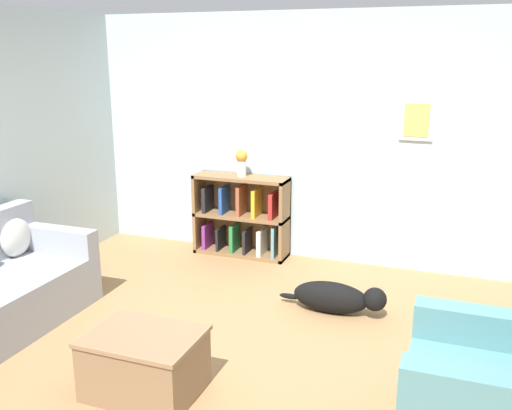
# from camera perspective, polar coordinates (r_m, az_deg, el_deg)

# --- Properties ---
(ground_plane) EXTENTS (14.00, 14.00, 0.00)m
(ground_plane) POSITION_cam_1_polar(r_m,az_deg,el_deg) (4.43, -1.87, -14.51)
(ground_plane) COLOR #997047
(wall_back) EXTENTS (5.60, 0.13, 2.60)m
(wall_back) POSITION_cam_1_polar(r_m,az_deg,el_deg) (6.06, 6.21, 6.54)
(wall_back) COLOR silver
(wall_back) RESTS_ON ground_plane
(bookshelf) EXTENTS (1.05, 0.32, 0.89)m
(bookshelf) POSITION_cam_1_polar(r_m,az_deg,el_deg) (6.29, -1.39, -1.20)
(bookshelf) COLOR olive
(bookshelf) RESTS_ON ground_plane
(recliner_chair) EXTENTS (1.03, 0.96, 0.99)m
(recliner_chair) POSITION_cam_1_polar(r_m,az_deg,el_deg) (3.65, 24.23, -16.83)
(recliner_chair) COLOR slate
(recliner_chair) RESTS_ON ground_plane
(coffee_table) EXTENTS (0.73, 0.56, 0.42)m
(coffee_table) POSITION_cam_1_polar(r_m,az_deg,el_deg) (3.94, -11.09, -15.07)
(coffee_table) COLOR #846647
(coffee_table) RESTS_ON ground_plane
(dog) EXTENTS (0.96, 0.25, 0.28)m
(dog) POSITION_cam_1_polar(r_m,az_deg,el_deg) (5.02, 8.08, -9.14)
(dog) COLOR black
(dog) RESTS_ON ground_plane
(vase) EXTENTS (0.13, 0.13, 0.29)m
(vase) POSITION_cam_1_polar(r_m,az_deg,el_deg) (6.13, -1.45, 4.37)
(vase) COLOR silver
(vase) RESTS_ON bookshelf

